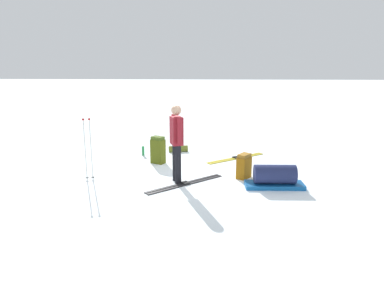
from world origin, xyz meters
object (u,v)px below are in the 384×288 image
at_px(ski_pair_near, 236,158).
at_px(ski_pair_far, 185,184).
at_px(backpack_large_dark, 244,166).
at_px(sleeping_mat_rolled, 178,149).
at_px(gear_sled, 275,177).
at_px(thermos_bottle, 143,151).
at_px(ski_poles_planted_near, 88,146).
at_px(backpack_bright, 158,150).
at_px(skier_standing, 177,140).

relative_size(ski_pair_near, ski_pair_far, 1.00).
distance_m(backpack_large_dark, sleeping_mat_rolled, 2.88).
relative_size(ski_pair_far, gear_sled, 1.30).
relative_size(gear_sled, sleeping_mat_rolled, 2.26).
bearing_deg(thermos_bottle, ski_poles_planted_near, 69.31).
bearing_deg(ski_poles_planted_near, backpack_large_dark, -175.17).
xyz_separation_m(backpack_bright, ski_poles_planted_near, (1.35, 1.42, 0.43)).
bearing_deg(skier_standing, ski_pair_near, -126.23).
xyz_separation_m(skier_standing, thermos_bottle, (1.13, -2.21, -0.82)).
distance_m(gear_sled, sleeping_mat_rolled, 3.70).
xyz_separation_m(skier_standing, gear_sled, (-2.09, 0.27, -0.73)).
bearing_deg(backpack_large_dark, ski_pair_far, 20.41).
xyz_separation_m(ski_pair_near, ski_poles_planted_near, (3.40, 1.95, 0.76)).
height_order(ski_pair_near, thermos_bottle, thermos_bottle).
height_order(ski_pair_far, gear_sled, gear_sled).
relative_size(backpack_bright, sleeping_mat_rolled, 1.29).
xyz_separation_m(ski_poles_planted_near, gear_sled, (-4.04, 0.30, -0.55)).
distance_m(sleeping_mat_rolled, thermos_bottle, 1.05).
distance_m(backpack_bright, gear_sled, 3.20).
xyz_separation_m(ski_pair_near, backpack_bright, (2.06, 0.53, 0.33)).
distance_m(ski_pair_far, gear_sled, 1.90).
height_order(gear_sled, sleeping_mat_rolled, gear_sled).
relative_size(backpack_bright, gear_sled, 0.57).
relative_size(ski_pair_near, gear_sled, 1.30).
bearing_deg(backpack_bright, backpack_large_dark, 151.87).
relative_size(backpack_large_dark, sleeping_mat_rolled, 1.03).
distance_m(backpack_bright, sleeping_mat_rolled, 1.30).
relative_size(backpack_large_dark, ski_poles_planted_near, 0.40).
bearing_deg(gear_sled, backpack_bright, -32.48).
bearing_deg(sleeping_mat_rolled, backpack_bright, 70.36).
height_order(ski_pair_near, gear_sled, gear_sled).
relative_size(ski_poles_planted_near, sleeping_mat_rolled, 2.55).
bearing_deg(sleeping_mat_rolled, ski_pair_near, 157.46).
xyz_separation_m(gear_sled, sleeping_mat_rolled, (2.26, -2.92, -0.13)).
relative_size(skier_standing, gear_sled, 1.37).
distance_m(skier_standing, gear_sled, 2.23).
distance_m(gear_sled, thermos_bottle, 4.06).
bearing_deg(thermos_bottle, sleeping_mat_rolled, -154.88).
distance_m(ski_pair_far, backpack_bright, 1.83).
xyz_separation_m(ski_pair_far, backpack_large_dark, (-1.30, -0.48, 0.26)).
bearing_deg(backpack_bright, ski_poles_planted_near, 46.50).
bearing_deg(sleeping_mat_rolled, ski_poles_planted_near, 55.90).
distance_m(backpack_large_dark, backpack_bright, 2.39).
xyz_separation_m(backpack_large_dark, ski_poles_planted_near, (3.45, 0.29, 0.50)).
bearing_deg(ski_pair_far, skier_standing, -39.45).
bearing_deg(backpack_bright, sleeping_mat_rolled, -109.64).
distance_m(backpack_large_dark, ski_poles_planted_near, 3.50).
height_order(backpack_bright, thermos_bottle, backpack_bright).
height_order(backpack_bright, sleeping_mat_rolled, backpack_bright).
bearing_deg(gear_sled, thermos_bottle, -37.53).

